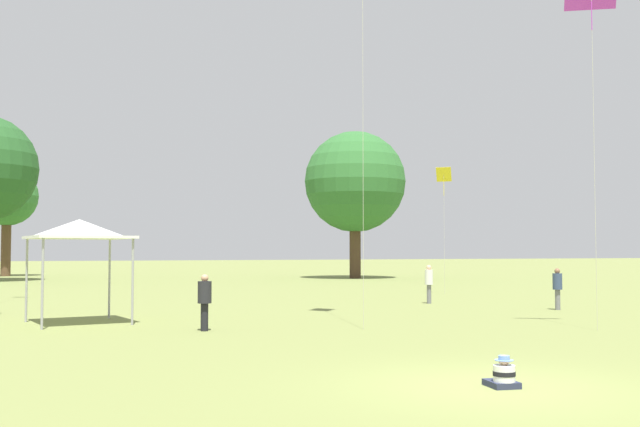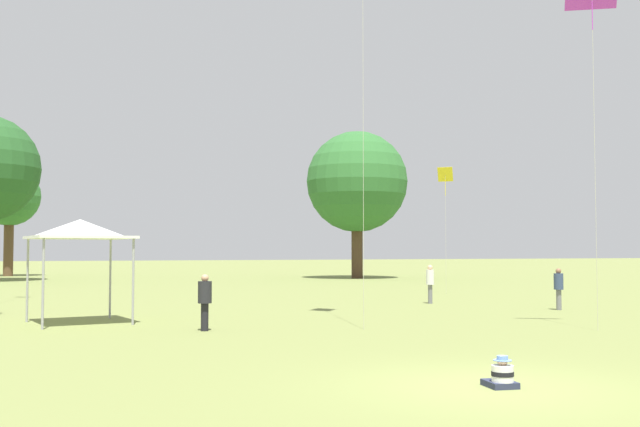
# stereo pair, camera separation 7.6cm
# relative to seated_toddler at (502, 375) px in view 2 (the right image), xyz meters

# --- Properties ---
(ground_plane) EXTENTS (300.00, 300.00, 0.00)m
(ground_plane) POSITION_rel_seated_toddler_xyz_m (-0.13, 0.12, -0.20)
(ground_plane) COLOR olive
(seated_toddler) EXTENTS (0.50, 0.59, 0.52)m
(seated_toddler) POSITION_rel_seated_toddler_xyz_m (0.00, 0.00, 0.00)
(seated_toddler) COLOR #282D47
(seated_toddler) RESTS_ON ground
(person_standing_0) EXTENTS (0.47, 0.47, 1.54)m
(person_standing_0) POSITION_rel_seated_toddler_xyz_m (-2.66, 9.99, 0.70)
(person_standing_0) COLOR black
(person_standing_0) RESTS_ON ground
(person_standing_1) EXTENTS (0.36, 0.36, 1.59)m
(person_standing_1) POSITION_rel_seated_toddler_xyz_m (8.23, 16.99, 0.75)
(person_standing_1) COLOR slate
(person_standing_1) RESTS_ON ground
(person_standing_3) EXTENTS (0.44, 0.44, 1.53)m
(person_standing_3) POSITION_rel_seated_toddler_xyz_m (11.03, 12.40, 0.71)
(person_standing_3) COLOR slate
(person_standing_3) RESTS_ON ground
(canopy_tent) EXTENTS (3.24, 3.24, 3.13)m
(canopy_tent) POSITION_rel_seated_toddler_xyz_m (-5.75, 13.40, 2.61)
(canopy_tent) COLOR white
(canopy_tent) RESTS_ON ground
(kite_2) EXTENTS (0.78, 0.72, 6.35)m
(kite_2) POSITION_rel_seated_toddler_xyz_m (12.23, 22.49, 5.61)
(kite_2) COLOR yellow
(kite_2) RESTS_ON ground
(distant_tree_1) EXTENTS (7.90, 7.90, 11.51)m
(distant_tree_1) POSITION_rel_seated_toddler_xyz_m (16.50, 43.24, 7.32)
(distant_tree_1) COLOR #473323
(distant_tree_1) RESTS_ON ground
(distant_tree_2) EXTENTS (5.07, 5.07, 9.33)m
(distant_tree_2) POSITION_rel_seated_toddler_xyz_m (-9.08, 58.29, 6.49)
(distant_tree_2) COLOR brown
(distant_tree_2) RESTS_ON ground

